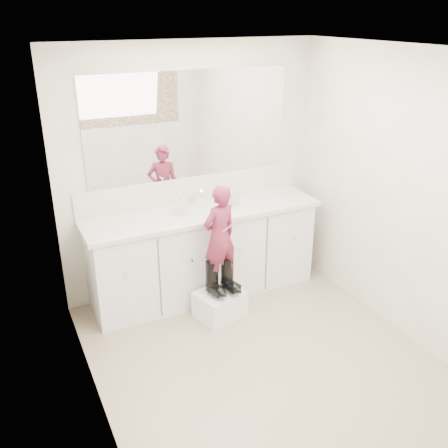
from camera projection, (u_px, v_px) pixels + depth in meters
floor at (265, 362)px, 4.05m from camera, size 3.00×3.00×0.00m
ceiling at (278, 50)px, 3.10m from camera, size 3.00×3.00×0.00m
wall_back at (191, 171)px, 4.82m from camera, size 2.60×0.00×2.60m
wall_front at (434, 341)px, 2.33m from camera, size 2.60×0.00×2.60m
wall_left at (88, 263)px, 3.06m from camera, size 0.00×3.00×3.00m
wall_right at (407, 199)px, 4.09m from camera, size 0.00×3.00×3.00m
vanity_cabinet at (204, 254)px, 4.89m from camera, size 2.20×0.55×0.85m
countertop at (204, 212)px, 4.71m from camera, size 2.28×0.58×0.04m
backsplash at (192, 189)px, 4.88m from camera, size 2.28×0.03×0.25m
mirror at (190, 126)px, 4.63m from camera, size 2.00×0.02×1.00m
faucet at (197, 200)px, 4.82m from camera, size 0.08×0.08×0.10m
cup at (235, 199)px, 4.83m from camera, size 0.13×0.13×0.11m
soap_bottle at (182, 204)px, 4.58m from camera, size 0.12×0.12×0.20m
step_stool at (220, 305)px, 4.60m from camera, size 0.47×0.42×0.26m
boot_left at (212, 278)px, 4.45m from camera, size 0.17×0.25×0.34m
boot_right at (227, 275)px, 4.51m from camera, size 0.17×0.25×0.34m
toddler at (220, 236)px, 4.32m from camera, size 0.38×0.30×0.93m
toothbrush at (229, 227)px, 4.29m from camera, size 0.13×0.04×0.06m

